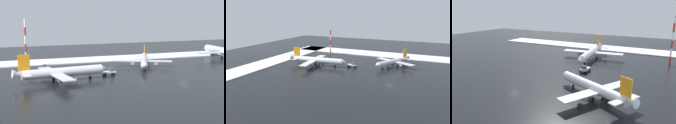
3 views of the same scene
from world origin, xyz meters
The scene contains 9 objects.
ground_plane centered at (0.00, 0.00, 0.00)m, with size 240.00×240.00×0.00m, color black.
snow_bank_far centered at (0.00, -50.00, 0.19)m, with size 152.00×16.00×0.39m, color white.
snow_bank_right centered at (67.00, 0.00, 0.19)m, with size 14.00×116.00×0.39m, color white.
airplane_parked_starboard centered at (39.49, -7.85, 3.05)m, with size 31.06×25.85×9.22m.
airplane_parked_portside centered at (3.09, -23.11, 2.59)m, with size 20.84×24.47×7.82m.
pushback_tug centered at (21.54, -12.74, 1.28)m, with size 4.65×2.39×2.50m.
ground_crew_by_nose_gear centered at (29.80, -9.30, 0.97)m, with size 0.36×0.36×1.71m.
ground_crew_beside_wing centered at (35.53, -4.71, 0.97)m, with size 0.36×0.36×1.71m.
antenna_mast centered at (46.40, -37.49, 9.49)m, with size 0.70×0.70×18.99m.
Camera 2 is at (-16.84, 87.72, 28.92)m, focal length 35.00 mm.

